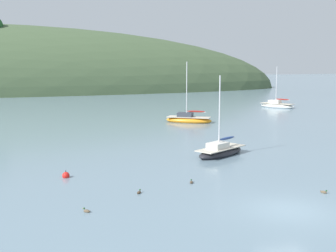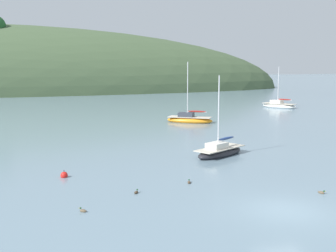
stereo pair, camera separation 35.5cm
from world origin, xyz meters
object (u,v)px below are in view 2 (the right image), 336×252
(sailboat_red_portside, at_px, (189,119))
(duck_lone_right, at_px, (136,192))
(duck_lone_left, at_px, (189,182))
(sailboat_white_near, at_px, (220,151))
(mooring_buoy_inner, at_px, (64,175))
(duck_trailing, at_px, (83,211))
(sailboat_cream_ketch, at_px, (279,105))
(duck_lead, at_px, (321,192))

(sailboat_red_portside, xyz_separation_m, duck_lone_right, (-11.58, -25.49, -0.29))
(sailboat_red_portside, bearing_deg, duck_lone_left, -108.71)
(sailboat_white_near, bearing_deg, duck_lone_right, -135.97)
(sailboat_red_portside, bearing_deg, duck_lone_right, -114.44)
(mooring_buoy_inner, distance_m, duck_trailing, 6.62)
(duck_lone_right, bearing_deg, duck_trailing, -143.65)
(sailboat_cream_ketch, distance_m, duck_lone_left, 44.88)
(mooring_buoy_inner, relative_size, duck_lead, 1.33)
(sailboat_red_portside, relative_size, sailboat_cream_ketch, 1.12)
(sailboat_white_near, bearing_deg, duck_lone_left, -125.07)
(sailboat_red_portside, bearing_deg, mooring_buoy_inner, -125.57)
(sailboat_white_near, relative_size, sailboat_cream_ketch, 0.96)
(duck_lone_left, bearing_deg, mooring_buoy_inner, 154.18)
(sailboat_white_near, xyz_separation_m, sailboat_red_portside, (3.66, 17.84, 0.03))
(sailboat_red_portside, height_order, mooring_buoy_inner, sailboat_red_portside)
(sailboat_white_near, bearing_deg, sailboat_cream_ketch, 53.50)
(mooring_buoy_inner, relative_size, duck_lone_left, 1.28)
(mooring_buoy_inner, bearing_deg, duck_trailing, -85.56)
(sailboat_cream_ketch, relative_size, duck_lone_left, 15.06)
(mooring_buoy_inner, distance_m, duck_lone_right, 5.63)
(duck_trailing, height_order, duck_lead, same)
(duck_lone_left, height_order, duck_lone_right, same)
(mooring_buoy_inner, relative_size, duck_lone_right, 1.37)
(sailboat_white_near, distance_m, duck_lone_right, 11.02)
(duck_lead, bearing_deg, sailboat_cream_ketch, 62.93)
(mooring_buoy_inner, xyz_separation_m, duck_trailing, (0.51, -6.60, -0.07))
(mooring_buoy_inner, height_order, duck_trailing, mooring_buoy_inner)
(duck_lone_right, bearing_deg, sailboat_cream_ketch, 51.33)
(sailboat_red_portside, xyz_separation_m, duck_lone_left, (-8.26, -24.38, -0.29))
(mooring_buoy_inner, relative_size, duck_trailing, 1.45)
(sailboat_cream_ketch, distance_m, duck_trailing, 51.37)
(duck_trailing, relative_size, duck_lone_left, 0.88)
(duck_trailing, distance_m, duck_lone_left, 7.12)
(sailboat_cream_ketch, bearing_deg, duck_lone_right, -128.67)
(sailboat_red_portside, distance_m, sailboat_cream_ketch, 21.76)
(duck_lead, xyz_separation_m, duck_lone_right, (-9.40, 2.72, 0.00))
(sailboat_red_portside, distance_m, duck_lone_right, 28.00)
(duck_trailing, bearing_deg, sailboat_white_near, 42.10)
(sailboat_red_portside, relative_size, duck_trailing, 19.03)
(sailboat_white_near, xyz_separation_m, duck_lead, (1.48, -10.37, -0.27))
(sailboat_red_portside, xyz_separation_m, duck_lead, (-2.18, -28.21, -0.29))
(duck_lone_left, bearing_deg, sailboat_cream_ketch, 53.76)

